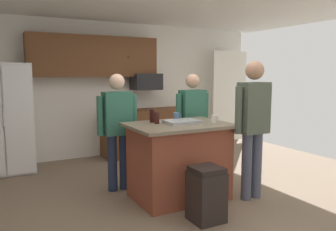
% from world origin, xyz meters
% --- Properties ---
extents(floor, '(7.04, 7.04, 0.00)m').
position_xyz_m(floor, '(0.00, 0.00, 0.00)').
color(floor, '#7F6B56').
rests_on(floor, ground).
extents(back_wall, '(6.40, 0.10, 2.60)m').
position_xyz_m(back_wall, '(0.00, 2.80, 1.30)').
color(back_wall, white).
rests_on(back_wall, ground).
extents(french_door_window_panel, '(0.90, 0.06, 2.00)m').
position_xyz_m(french_door_window_panel, '(2.60, 2.40, 1.10)').
color(french_door_window_panel, white).
rests_on(french_door_window_panel, ground).
extents(cabinet_run_upper, '(2.40, 0.38, 0.75)m').
position_xyz_m(cabinet_run_upper, '(-0.40, 2.60, 1.93)').
color(cabinet_run_upper, brown).
extents(cabinet_run_lower, '(1.80, 0.63, 0.90)m').
position_xyz_m(cabinet_run_lower, '(0.60, 2.48, 0.45)').
color(cabinet_run_lower, brown).
rests_on(cabinet_run_lower, ground).
extents(refrigerator, '(0.89, 0.76, 1.78)m').
position_xyz_m(refrigerator, '(-2.00, 2.38, 0.89)').
color(refrigerator, white).
rests_on(refrigerator, ground).
extents(microwave_over_range, '(0.56, 0.40, 0.32)m').
position_xyz_m(microwave_over_range, '(0.60, 2.50, 1.45)').
color(microwave_over_range, black).
extents(kitchen_island, '(1.28, 0.94, 0.98)m').
position_xyz_m(kitchen_island, '(-0.05, 0.06, 0.50)').
color(kitchen_island, brown).
rests_on(kitchen_island, ground).
extents(person_guest_right, '(0.57, 0.22, 1.61)m').
position_xyz_m(person_guest_right, '(0.56, 0.70, 0.92)').
color(person_guest_right, tan).
rests_on(person_guest_right, ground).
extents(person_guest_by_door, '(0.57, 0.23, 1.77)m').
position_xyz_m(person_guest_by_door, '(0.76, -0.41, 1.03)').
color(person_guest_by_door, '#4C5166').
rests_on(person_guest_by_door, ground).
extents(person_host_foreground, '(0.57, 0.22, 1.61)m').
position_xyz_m(person_host_foreground, '(-0.65, 0.71, 0.92)').
color(person_host_foreground, '#232D4C').
rests_on(person_host_foreground, ground).
extents(glass_short_whisky, '(0.07, 0.07, 0.15)m').
position_xyz_m(glass_short_whisky, '(-0.30, 0.19, 1.05)').
color(glass_short_whisky, '#32150F').
rests_on(glass_short_whisky, kitchen_island).
extents(mug_ceramic_white, '(0.12, 0.08, 0.10)m').
position_xyz_m(mug_ceramic_white, '(0.38, -0.11, 1.03)').
color(mug_ceramic_white, white).
rests_on(mug_ceramic_white, kitchen_island).
extents(glass_pilsner, '(0.06, 0.06, 0.17)m').
position_xyz_m(glass_pilsner, '(-0.31, 0.32, 1.06)').
color(glass_pilsner, black).
rests_on(glass_pilsner, kitchen_island).
extents(mug_blue_stoneware, '(0.12, 0.08, 0.11)m').
position_xyz_m(mug_blue_stoneware, '(0.07, 0.33, 1.03)').
color(mug_blue_stoneware, '#4C6B99').
rests_on(mug_blue_stoneware, kitchen_island).
extents(serving_tray, '(0.44, 0.30, 0.04)m').
position_xyz_m(serving_tray, '(-0.01, 0.05, 1.00)').
color(serving_tray, '#B7B7BC').
rests_on(serving_tray, kitchen_island).
extents(trash_bin, '(0.34, 0.34, 0.61)m').
position_xyz_m(trash_bin, '(-0.14, -0.69, 0.30)').
color(trash_bin, black).
rests_on(trash_bin, ground).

